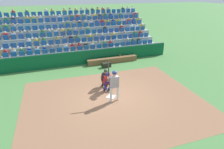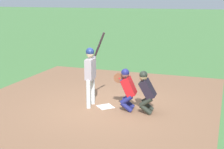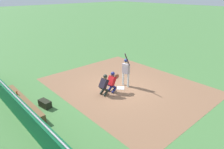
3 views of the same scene
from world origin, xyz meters
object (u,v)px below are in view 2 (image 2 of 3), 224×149
object	(u,v)px
home_plate_umpire	(146,90)
home_plate_marker	(105,107)
catcher_crouching	(127,87)
batter_at_plate	(91,70)

from	to	relation	value
home_plate_umpire	home_plate_marker	bearing A→B (deg)	86.71
home_plate_marker	catcher_crouching	xyz separation A→B (m)	(-0.03, -0.69, 0.70)
batter_at_plate	catcher_crouching	size ratio (longest dim) A/B	1.78
home_plate_marker	home_plate_umpire	world-z (taller)	home_plate_umpire
batter_at_plate	home_plate_umpire	xyz separation A→B (m)	(-0.05, -1.75, -0.46)
batter_at_plate	home_plate_umpire	bearing A→B (deg)	-91.51
home_plate_marker	home_plate_umpire	bearing A→B (deg)	-93.29
catcher_crouching	home_plate_umpire	bearing A→B (deg)	-94.30
home_plate_marker	catcher_crouching	world-z (taller)	catcher_crouching
home_plate_marker	catcher_crouching	size ratio (longest dim) A/B	0.34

